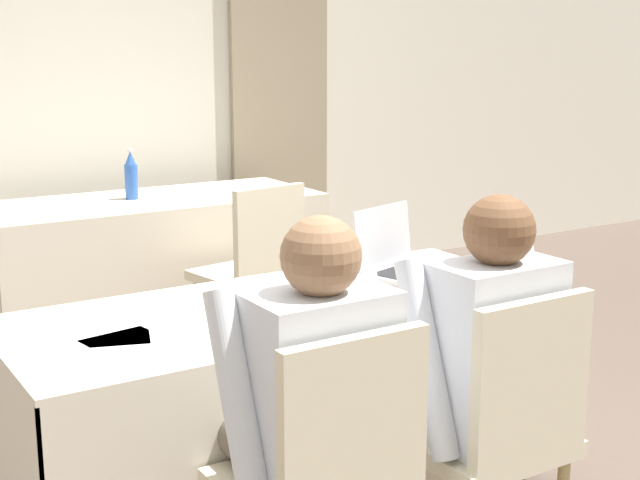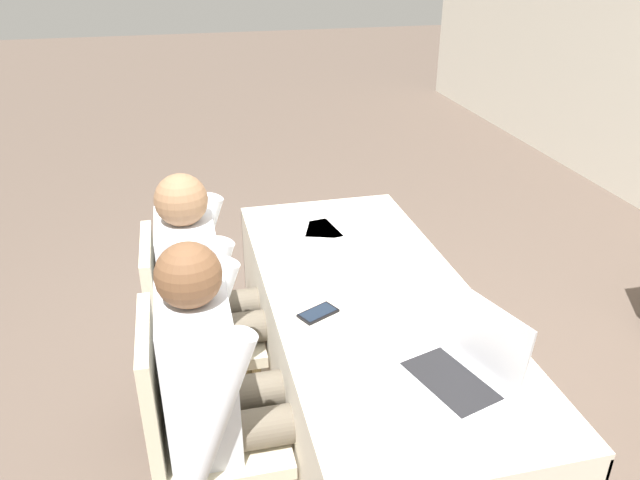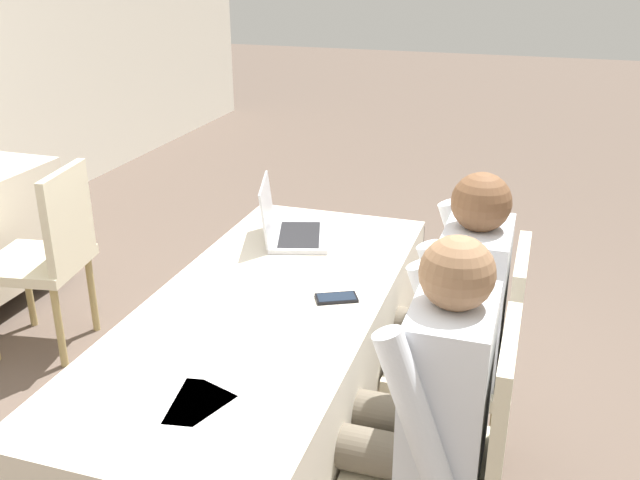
% 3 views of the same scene
% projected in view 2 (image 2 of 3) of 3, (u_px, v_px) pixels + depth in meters
% --- Properties ---
extents(ground_plane, '(24.00, 24.00, 0.00)m').
position_uv_depth(ground_plane, '(365.00, 442.00, 2.69)').
color(ground_plane, brown).
extents(conference_table_near, '(1.83, 0.77, 0.75)m').
position_uv_depth(conference_table_near, '(369.00, 334.00, 2.44)').
color(conference_table_near, beige).
rests_on(conference_table_near, ground_plane).
extents(laptop, '(0.39, 0.35, 0.24)m').
position_uv_depth(laptop, '(461.00, 369.00, 1.88)').
color(laptop, '#B7B7BC').
rests_on(laptop, conference_table_near).
extents(cell_phone, '(0.13, 0.16, 0.01)m').
position_uv_depth(cell_phone, '(318.00, 313.00, 2.23)').
color(cell_phone, black).
rests_on(cell_phone, conference_table_near).
extents(paper_beside_laptop, '(0.27, 0.34, 0.00)m').
position_uv_depth(paper_beside_laptop, '(401.00, 401.00, 1.82)').
color(paper_beside_laptop, white).
rests_on(paper_beside_laptop, conference_table_near).
extents(paper_centre_table, '(0.26, 0.33, 0.00)m').
position_uv_depth(paper_centre_table, '(305.00, 232.00, 2.83)').
color(paper_centre_table, white).
rests_on(paper_centre_table, conference_table_near).
extents(paper_left_edge, '(0.30, 0.35, 0.00)m').
position_uv_depth(paper_left_edge, '(340.00, 228.00, 2.87)').
color(paper_left_edge, white).
rests_on(paper_left_edge, conference_table_near).
extents(chair_near_left, '(0.44, 0.44, 0.92)m').
position_uv_depth(chair_near_left, '(188.00, 327.00, 2.57)').
color(chair_near_left, tan).
rests_on(chair_near_left, ground_plane).
extents(chair_near_right, '(0.44, 0.44, 0.92)m').
position_uv_depth(chair_near_right, '(197.00, 424.00, 2.07)').
color(chair_near_right, tan).
rests_on(chair_near_right, ground_plane).
extents(person_checkered_shirt, '(0.50, 0.52, 1.18)m').
position_uv_depth(person_checkered_shirt, '(211.00, 291.00, 2.52)').
color(person_checkered_shirt, '#665B4C').
rests_on(person_checkered_shirt, ground_plane).
extents(person_white_shirt, '(0.50, 0.52, 1.18)m').
position_uv_depth(person_white_shirt, '(225.00, 382.00, 2.02)').
color(person_white_shirt, '#665B4C').
rests_on(person_white_shirt, ground_plane).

